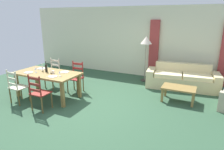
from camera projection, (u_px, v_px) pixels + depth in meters
The scene contains 26 objects.
ground_plane at pixel (91, 104), 5.51m from camera, with size 9.60×9.60×0.02m, color #2C4D35.
wall_far at pixel (134, 41), 7.97m from camera, with size 9.60×0.16×2.70m, color beige.
curtain_panel_left at pixel (154, 50), 7.55m from camera, with size 0.35×0.08×2.20m, color #A33836.
dining_table at pixel (47, 75), 5.79m from camera, with size 1.90×0.96×0.75m.
dining_chair_near_left at pixel (17, 87), 5.40m from camera, with size 0.45×0.43×0.96m.
dining_chair_near_right at pixel (39, 93), 4.98m from camera, with size 0.42×0.40×0.96m.
dining_chair_far_left at pixel (53, 73), 6.69m from camera, with size 0.45×0.43×0.96m.
dining_chair_far_right at pixel (76, 77), 6.27m from camera, with size 0.43×0.41×0.96m.
dinner_plate_near_left at pixel (29, 72), 5.73m from camera, with size 0.24×0.24×0.02m, color white.
fork_near_left at pixel (25, 72), 5.80m from camera, with size 0.02×0.17×0.01m, color silver.
dinner_plate_near_right at pixel (53, 76), 5.36m from camera, with size 0.24×0.24×0.02m, color white.
fork_near_right at pixel (49, 76), 5.42m from camera, with size 0.02×0.17×0.01m, color silver.
dinner_plate_far_left at pixel (42, 69), 6.17m from camera, with size 0.24×0.24×0.02m, color white.
fork_far_left at pixel (38, 68), 6.23m from camera, with size 0.02×0.17×0.01m, color silver.
dinner_plate_far_right at pixel (65, 72), 5.79m from camera, with size 0.24×0.24×0.02m, color white.
fork_far_right at pixel (61, 72), 5.85m from camera, with size 0.02×0.17×0.01m, color silver.
wine_bottle at pixel (46, 68), 5.81m from camera, with size 0.07×0.07×0.32m.
wine_glass_near_left at pixel (35, 69), 5.75m from camera, with size 0.06×0.06×0.16m.
wine_glass_near_right at pixel (60, 72), 5.38m from camera, with size 0.06×0.06×0.16m.
wine_glass_far_left at pixel (42, 67), 5.97m from camera, with size 0.06×0.06×0.16m.
coffee_cup_primary at pixel (53, 72), 5.63m from camera, with size 0.07×0.07×0.09m, color beige.
candle_tall at pixel (42, 69), 5.84m from camera, with size 0.05×0.05×0.26m.
candle_short at pixel (51, 72), 5.63m from camera, with size 0.05×0.05×0.17m.
couch at pixel (182, 79), 6.65m from camera, with size 2.37×1.09×0.80m.
coffee_table at pixel (179, 89), 5.56m from camera, with size 0.90×0.56×0.42m.
standing_lamp at pixel (146, 43), 7.06m from camera, with size 0.40×0.40×1.64m.
Camera 1 is at (2.74, -4.29, 2.31)m, focal length 31.89 mm.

